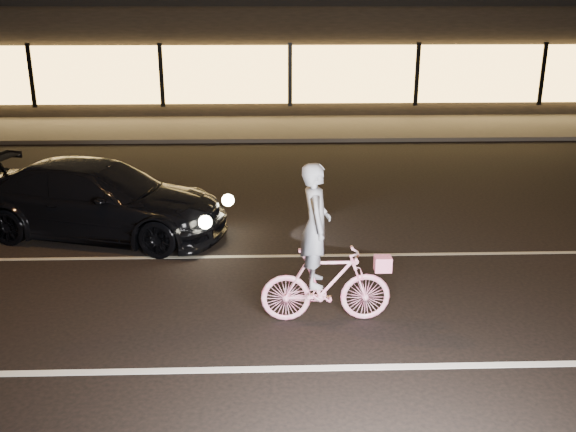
{
  "coord_description": "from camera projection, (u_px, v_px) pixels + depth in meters",
  "views": [
    {
      "loc": [
        -0.82,
        -8.09,
        4.16
      ],
      "look_at": [
        -0.53,
        0.6,
        1.2
      ],
      "focal_mm": 40.0,
      "sensor_mm": 36.0,
      "label": 1
    }
  ],
  "objects": [
    {
      "name": "cyclist",
      "position": [
        323.0,
        267.0,
        8.48
      ],
      "size": [
        1.75,
        0.6,
        2.2
      ],
      "rotation": [
        0.0,
        0.0,
        1.57
      ],
      "color": "#FF3781",
      "rests_on": "ground"
    },
    {
      "name": "lane_stripe_far",
      "position": [
        317.0,
        256.0,
        10.91
      ],
      "size": [
        60.0,
        0.1,
        0.01
      ],
      "primitive_type": "cube",
      "color": "gray",
      "rests_on": "ground"
    },
    {
      "name": "ground",
      "position": [
        327.0,
        310.0,
        9.02
      ],
      "size": [
        90.0,
        90.0,
        0.0
      ],
      "primitive_type": "plane",
      "color": "black",
      "rests_on": "ground"
    },
    {
      "name": "sidewalk",
      "position": [
        292.0,
        128.0,
        21.3
      ],
      "size": [
        30.0,
        4.0,
        0.12
      ],
      "primitive_type": "cube",
      "color": "#383533",
      "rests_on": "ground"
    },
    {
      "name": "sedan",
      "position": [
        99.0,
        199.0,
        11.67
      ],
      "size": [
        5.03,
        3.02,
        1.37
      ],
      "rotation": [
        0.0,
        0.0,
        1.32
      ],
      "color": "black",
      "rests_on": "ground"
    },
    {
      "name": "storefront",
      "position": [
        286.0,
        50.0,
        26.27
      ],
      "size": [
        25.4,
        8.42,
        4.2
      ],
      "color": "black",
      "rests_on": "ground"
    },
    {
      "name": "lane_stripe_near",
      "position": [
        339.0,
        368.0,
        7.6
      ],
      "size": [
        60.0,
        0.12,
        0.01
      ],
      "primitive_type": "cube",
      "color": "silver",
      "rests_on": "ground"
    }
  ]
}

